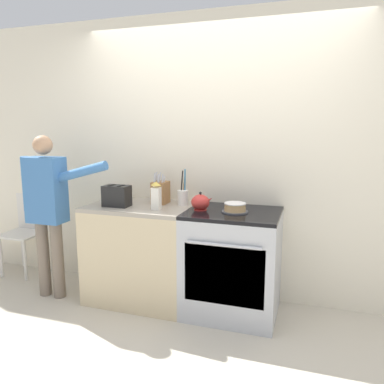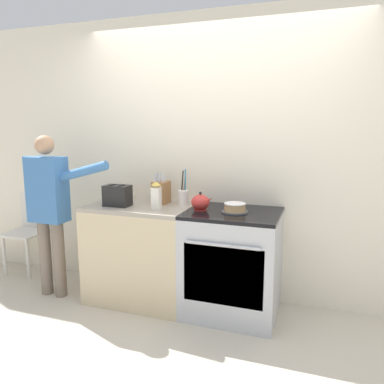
# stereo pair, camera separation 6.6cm
# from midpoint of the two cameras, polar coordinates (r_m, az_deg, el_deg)

# --- Properties ---
(ground_plane) EXTENTS (16.00, 16.00, 0.00)m
(ground_plane) POSITION_cam_midpoint_polar(r_m,az_deg,el_deg) (3.23, 0.92, -19.65)
(ground_plane) COLOR beige
(wall_back) EXTENTS (8.00, 0.04, 2.60)m
(wall_back) POSITION_cam_midpoint_polar(r_m,az_deg,el_deg) (3.46, 4.46, 5.01)
(wall_back) COLOR silver
(wall_back) RESTS_ON ground_plane
(counter_cabinet) EXTENTS (0.93, 0.65, 0.90)m
(counter_cabinet) POSITION_cam_midpoint_polar(r_m,az_deg,el_deg) (3.54, -7.09, -9.04)
(counter_cabinet) COLOR beige
(counter_cabinet) RESTS_ON ground_plane
(stove_range) EXTENTS (0.78, 0.68, 0.90)m
(stove_range) POSITION_cam_midpoint_polar(r_m,az_deg,el_deg) (3.27, 6.69, -10.68)
(stove_range) COLOR #B7BABF
(stove_range) RESTS_ON ground_plane
(layer_cake) EXTENTS (0.22, 0.22, 0.08)m
(layer_cake) POSITION_cam_midpoint_polar(r_m,az_deg,el_deg) (3.11, 7.15, -2.44)
(layer_cake) COLOR #4C4C51
(layer_cake) RESTS_ON stove_range
(tea_kettle) EXTENTS (0.19, 0.16, 0.16)m
(tea_kettle) POSITION_cam_midpoint_polar(r_m,az_deg,el_deg) (3.16, 1.90, -1.60)
(tea_kettle) COLOR red
(tea_kettle) RESTS_ON stove_range
(knife_block) EXTENTS (0.13, 0.16, 0.29)m
(knife_block) POSITION_cam_midpoint_polar(r_m,az_deg,el_deg) (3.44, -4.18, -0.02)
(knife_block) COLOR olive
(knife_block) RESTS_ON counter_cabinet
(utensil_crock) EXTENTS (0.10, 0.10, 0.33)m
(utensil_crock) POSITION_cam_midpoint_polar(r_m,az_deg,el_deg) (3.36, -0.78, -0.73)
(utensil_crock) COLOR silver
(utensil_crock) RESTS_ON counter_cabinet
(fruit_bowl) EXTENTS (0.22, 0.22, 0.12)m
(fruit_bowl) POSITION_cam_midpoint_polar(r_m,az_deg,el_deg) (3.68, -10.04, -0.42)
(fruit_bowl) COLOR silver
(fruit_bowl) RESTS_ON counter_cabinet
(toaster) EXTENTS (0.24, 0.15, 0.19)m
(toaster) POSITION_cam_midpoint_polar(r_m,az_deg,el_deg) (3.38, -10.75, -0.54)
(toaster) COLOR black
(toaster) RESTS_ON counter_cabinet
(milk_carton) EXTENTS (0.07, 0.07, 0.24)m
(milk_carton) POSITION_cam_midpoint_polar(r_m,az_deg,el_deg) (3.19, -4.89, -0.63)
(milk_carton) COLOR white
(milk_carton) RESTS_ON counter_cabinet
(person_baker) EXTENTS (0.90, 0.20, 1.52)m
(person_baker) POSITION_cam_midpoint_polar(r_m,az_deg,el_deg) (3.69, -20.46, -1.56)
(person_baker) COLOR #7A6B5B
(person_baker) RESTS_ON ground_plane
(dining_chair) EXTENTS (0.40, 0.40, 0.86)m
(dining_chair) POSITION_cam_midpoint_polar(r_m,az_deg,el_deg) (4.54, -22.97, -4.87)
(dining_chair) COLOR silver
(dining_chair) RESTS_ON ground_plane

